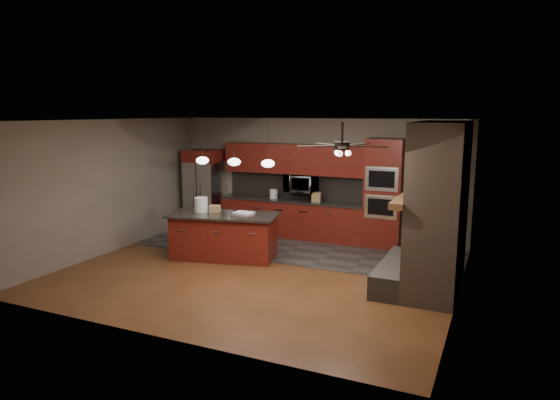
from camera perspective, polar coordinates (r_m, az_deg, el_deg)
The scene contains 22 objects.
ground at distance 9.43m, azimuth -2.37°, elevation -8.19°, with size 7.00×7.00×0.00m, color brown.
ceiling at distance 8.96m, azimuth -2.50°, elevation 9.08°, with size 7.00×6.00×0.02m, color white.
back_wall at distance 11.82m, azimuth 4.12°, elevation 2.49°, with size 7.00×0.02×2.80m, color #75685D.
right_wall at distance 8.16m, azimuth 20.10°, elevation -1.53°, with size 0.02×6.00×2.80m, color #75685D.
left_wall at distance 11.09m, azimuth -18.81°, elevation 1.48°, with size 0.02×6.00×2.80m, color #75685D.
slate_tile_patch at distance 11.00m, azimuth 1.86°, elevation -5.48°, with size 7.00×2.40×0.01m, color #383632.
fireplace_column at distance 8.62m, azimuth 17.21°, elevation -1.47°, with size 1.30×2.10×2.80m.
back_cabinetry at distance 11.83m, azimuth 1.50°, elevation 0.04°, with size 3.59×0.64×2.20m.
oven_tower at distance 11.08m, azimuth 11.83°, elevation 0.71°, with size 0.80×0.63×2.38m.
microwave at distance 11.70m, azimuth 2.43°, elevation 1.94°, with size 0.73×0.41×0.50m, color silver.
refrigerator at distance 12.81m, azimuth -8.63°, elevation 1.21°, with size 0.85×0.75×2.01m.
kitchen_island at distance 10.21m, azimuth -6.45°, elevation -4.10°, with size 2.35×1.45×0.92m.
white_bucket at distance 10.37m, azimuth -9.00°, elevation -0.53°, with size 0.28×0.28×0.30m, color silver.
paint_can at distance 9.90m, azimuth -5.91°, elevation -1.49°, with size 0.17×0.17×0.12m, color #A5A5A9.
paint_tray at distance 10.09m, azimuth -4.13°, elevation -1.47°, with size 0.37×0.26×0.04m, color white.
cardboard_box at distance 10.34m, azimuth -7.46°, elevation -0.99°, with size 0.21×0.15×0.13m, color #A87F56.
counter_bucket at distance 11.97m, azimuth -0.73°, elevation 0.71°, with size 0.19×0.19×0.22m, color silver.
counter_box at distance 11.50m, azimuth 4.19°, elevation 0.33°, with size 0.20×0.16×0.23m, color #94794C.
pendant_left at distance 10.44m, azimuth -8.86°, elevation 4.52°, with size 0.26×0.26×0.92m.
pendant_center at distance 10.05m, azimuth -5.26°, elevation 4.38°, with size 0.26×0.26×0.92m.
pendant_right at distance 9.70m, azimuth -1.39°, elevation 4.22°, with size 0.26×0.26×0.92m.
ceiling_fan at distance 7.55m, azimuth 7.09°, elevation 6.22°, with size 1.27×1.33×0.41m.
Camera 1 is at (4.03, -8.00, 2.96)m, focal length 32.00 mm.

